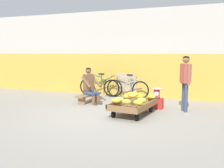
# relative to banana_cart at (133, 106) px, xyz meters

# --- Properties ---
(ground_plane) EXTENTS (80.00, 80.00, 0.00)m
(ground_plane) POSITION_rel_banana_cart_xyz_m (-0.67, -0.42, -0.24)
(ground_plane) COLOR gray
(back_wall) EXTENTS (16.00, 0.30, 3.18)m
(back_wall) POSITION_rel_banana_cart_xyz_m (-0.67, 2.87, 1.35)
(back_wall) COLOR gold
(back_wall) RESTS_ON ground
(banana_cart) EXTENTS (1.01, 1.53, 0.36)m
(banana_cart) POSITION_rel_banana_cart_xyz_m (0.00, 0.00, 0.00)
(banana_cart) COLOR brown
(banana_cart) RESTS_ON ground
(banana_pile) EXTENTS (0.96, 1.23, 0.26)m
(banana_pile) POSITION_rel_banana_cart_xyz_m (0.00, -0.05, 0.22)
(banana_pile) COLOR yellow
(banana_pile) RESTS_ON banana_cart
(low_bench) EXTENTS (0.46, 1.13, 0.27)m
(low_bench) POSITION_rel_banana_cart_xyz_m (-1.84, 1.11, -0.04)
(low_bench) COLOR olive
(low_bench) RESTS_ON ground
(vendor_seated) EXTENTS (0.74, 0.64, 1.14)m
(vendor_seated) POSITION_rel_banana_cart_xyz_m (-1.76, 1.07, 0.33)
(vendor_seated) COLOR brown
(vendor_seated) RESTS_ON ground
(plastic_crate) EXTENTS (0.36, 0.28, 0.30)m
(plastic_crate) POSITION_rel_banana_cart_xyz_m (0.43, 0.99, -0.09)
(plastic_crate) COLOR red
(plastic_crate) RESTS_ON ground
(weighing_scale) EXTENTS (0.30, 0.30, 0.29)m
(weighing_scale) POSITION_rel_banana_cart_xyz_m (0.43, 0.99, 0.21)
(weighing_scale) COLOR #28282D
(weighing_scale) RESTS_ON plastic_crate
(bicycle_near_left) EXTENTS (1.66, 0.48, 0.86)m
(bicycle_near_left) POSITION_rel_banana_cart_xyz_m (-2.05, 2.41, 0.11)
(bicycle_near_left) COLOR black
(bicycle_near_left) RESTS_ON ground
(bicycle_far_left) EXTENTS (1.65, 0.48, 0.86)m
(bicycle_far_left) POSITION_rel_banana_cart_xyz_m (-0.92, 2.38, 0.11)
(bicycle_far_left) COLOR black
(bicycle_far_left) RESTS_ON ground
(sign_board) EXTENTS (0.70, 0.23, 0.88)m
(sign_board) POSITION_rel_banana_cart_xyz_m (-1.01, 2.67, 0.20)
(sign_board) COLOR #C6B289
(sign_board) RESTS_ON ground
(customer_adult) EXTENTS (0.33, 0.44, 1.53)m
(customer_adult) POSITION_rel_banana_cart_xyz_m (1.22, 0.90, 0.71)
(customer_adult) COLOR #38425B
(customer_adult) RESTS_ON ground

